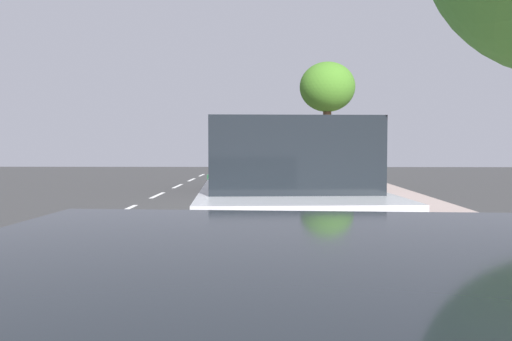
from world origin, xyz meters
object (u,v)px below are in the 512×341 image
(cyclist_with_backpack, at_px, (301,170))
(fire_hydrant, at_px, (313,178))
(street_tree_mid_block, at_px, (327,89))
(parked_pickup_green_mid, at_px, (264,179))
(pedestrian_on_phone, at_px, (377,162))
(parked_suv_silver_second, at_px, (283,201))
(bicycle_at_curb, at_px, (292,196))
(parked_suv_black_far, at_px, (266,163))

(cyclist_with_backpack, xyz_separation_m, fire_hydrant, (0.68, 4.61, -0.48))
(street_tree_mid_block, bearing_deg, parked_pickup_green_mid, -104.58)
(pedestrian_on_phone, height_order, fire_hydrant, pedestrian_on_phone)
(parked_suv_silver_second, distance_m, street_tree_mid_block, 16.59)
(bicycle_at_curb, bearing_deg, pedestrian_on_phone, 53.95)
(parked_suv_black_far, relative_size, street_tree_mid_block, 0.96)
(parked_suv_black_far, bearing_deg, parked_pickup_green_mid, -90.23)
(parked_suv_silver_second, bearing_deg, bicycle_at_curb, 86.65)
(parked_suv_silver_second, relative_size, pedestrian_on_phone, 2.80)
(parked_suv_silver_second, bearing_deg, cyclist_with_backpack, 84.79)
(bicycle_at_curb, relative_size, cyclist_with_backpack, 0.77)
(pedestrian_on_phone, bearing_deg, parked_suv_silver_second, -106.33)
(parked_suv_silver_second, relative_size, street_tree_mid_block, 0.97)
(cyclist_with_backpack, relative_size, street_tree_mid_block, 0.35)
(parked_suv_black_far, distance_m, street_tree_mid_block, 4.20)
(street_tree_mid_block, bearing_deg, pedestrian_on_phone, -72.58)
(parked_suv_silver_second, distance_m, fire_hydrant, 12.08)
(parked_pickup_green_mid, relative_size, bicycle_at_curb, 4.00)
(parked_pickup_green_mid, distance_m, fire_hydrant, 5.81)
(bicycle_at_curb, bearing_deg, parked_suv_silver_second, -93.35)
(bicycle_at_curb, distance_m, street_tree_mid_block, 9.24)
(parked_suv_black_far, height_order, fire_hydrant, parked_suv_black_far)
(parked_suv_silver_second, height_order, parked_suv_black_far, same)
(parked_pickup_green_mid, xyz_separation_m, bicycle_at_curb, (0.72, 1.43, -0.52))
(street_tree_mid_block, bearing_deg, cyclist_with_backpack, -100.31)
(street_tree_mid_block, bearing_deg, parked_suv_black_far, -148.27)
(bicycle_at_curb, bearing_deg, street_tree_mid_block, 77.70)
(cyclist_with_backpack, bearing_deg, parked_pickup_green_mid, -134.18)
(parked_suv_black_far, distance_m, fire_hydrant, 3.09)
(bicycle_at_curb, bearing_deg, fire_hydrant, 77.80)
(parked_pickup_green_mid, height_order, cyclist_with_backpack, parked_pickup_green_mid)
(bicycle_at_curb, xyz_separation_m, cyclist_with_backpack, (0.21, -0.47, 0.69))
(fire_hydrant, bearing_deg, street_tree_mid_block, 77.60)
(parked_suv_black_far, height_order, cyclist_with_backpack, parked_suv_black_far)
(parked_suv_black_far, bearing_deg, bicycle_at_curb, -84.18)
(cyclist_with_backpack, bearing_deg, pedestrian_on_phone, 58.63)
(parked_suv_silver_second, bearing_deg, street_tree_mid_block, 82.00)
(bicycle_at_curb, height_order, cyclist_with_backpack, cyclist_with_backpack)
(parked_suv_silver_second, xyz_separation_m, pedestrian_on_phone, (3.54, 12.09, 0.11))
(bicycle_at_curb, height_order, street_tree_mid_block, street_tree_mid_block)
(street_tree_mid_block, height_order, pedestrian_on_phone, street_tree_mid_block)
(parked_suv_silver_second, height_order, bicycle_at_curb, parked_suv_silver_second)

